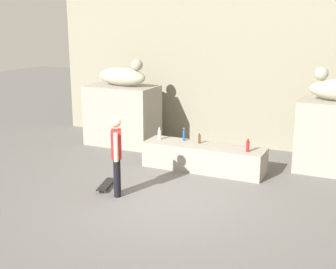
# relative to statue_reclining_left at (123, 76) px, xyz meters

# --- Properties ---
(ground_plane) EXTENTS (40.00, 40.00, 0.00)m
(ground_plane) POSITION_rel_statue_reclining_left_xyz_m (2.93, -3.36, -1.99)
(ground_plane) COLOR #605E5B
(facade_wall) EXTENTS (11.34, 0.60, 5.84)m
(facade_wall) POSITION_rel_statue_reclining_left_xyz_m (2.93, 1.53, 0.93)
(facade_wall) COLOR gray
(facade_wall) RESTS_ON ground_plane
(pedestal_left) EXTENTS (1.98, 1.17, 1.71)m
(pedestal_left) POSITION_rel_statue_reclining_left_xyz_m (-0.04, 0.00, -1.14)
(pedestal_left) COLOR gray
(pedestal_left) RESTS_ON ground_plane
(statue_reclining_left) EXTENTS (1.66, 0.76, 0.78)m
(statue_reclining_left) POSITION_rel_statue_reclining_left_xyz_m (0.00, 0.00, 0.00)
(statue_reclining_left) COLOR #A09E86
(statue_reclining_left) RESTS_ON pedestal_left
(ledge_block) EXTENTS (2.95, 0.80, 0.62)m
(ledge_block) POSITION_rel_statue_reclining_left_xyz_m (2.93, -1.21, -1.68)
(ledge_block) COLOR gray
(ledge_block) RESTS_ON ground_plane
(skater) EXTENTS (0.35, 0.48, 1.67)m
(skater) POSITION_rel_statue_reclining_left_xyz_m (1.89, -3.50, -1.07)
(skater) COLOR black
(skater) RESTS_ON ground_plane
(skateboard) EXTENTS (0.41, 0.82, 0.08)m
(skateboard) POSITION_rel_statue_reclining_left_xyz_m (1.44, -3.23, -1.93)
(skateboard) COLOR black
(skateboard) RESTS_ON ground_plane
(bottle_clear) EXTENTS (0.08, 0.08, 0.31)m
(bottle_clear) POSITION_rel_statue_reclining_left_xyz_m (1.73, -1.18, -1.24)
(bottle_clear) COLOR silver
(bottle_clear) RESTS_ON ledge_block
(bottle_red) EXTENTS (0.08, 0.08, 0.33)m
(bottle_red) POSITION_rel_statue_reclining_left_xyz_m (4.03, -1.31, -1.24)
(bottle_red) COLOR red
(bottle_red) RESTS_ON ledge_block
(bottle_brown) EXTENTS (0.06, 0.06, 0.28)m
(bottle_brown) POSITION_rel_statue_reclining_left_xyz_m (2.77, -1.10, -1.26)
(bottle_brown) COLOR #593314
(bottle_brown) RESTS_ON ledge_block
(bottle_blue) EXTENTS (0.06, 0.06, 0.32)m
(bottle_blue) POSITION_rel_statue_reclining_left_xyz_m (2.33, -1.02, -1.24)
(bottle_blue) COLOR #194C99
(bottle_blue) RESTS_ON ledge_block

